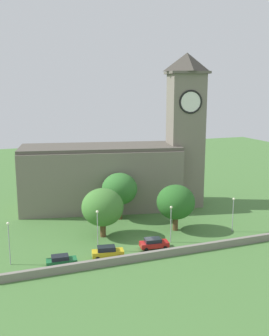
# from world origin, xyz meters

# --- Properties ---
(ground_plane) EXTENTS (200.00, 200.00, 0.00)m
(ground_plane) POSITION_xyz_m (0.00, 15.00, 0.00)
(ground_plane) COLOR #477538
(church) EXTENTS (39.74, 18.47, 32.14)m
(church) POSITION_xyz_m (2.95, 21.92, 8.89)
(church) COLOR slate
(church) RESTS_ON ground
(quay_barrier) EXTENTS (47.16, 0.70, 1.17)m
(quay_barrier) POSITION_xyz_m (0.00, -5.11, 0.58)
(quay_barrier) COLOR gray
(quay_barrier) RESTS_ON ground
(car_green) EXTENTS (4.48, 2.39, 1.63)m
(car_green) POSITION_xyz_m (-14.33, -2.87, 0.83)
(car_green) COLOR #1E6B38
(car_green) RESTS_ON ground
(car_yellow) EXTENTS (4.97, 2.68, 1.89)m
(car_yellow) POSITION_xyz_m (-7.32, -2.56, 0.96)
(car_yellow) COLOR gold
(car_yellow) RESTS_ON ground
(car_red) EXTENTS (4.74, 2.72, 1.69)m
(car_red) POSITION_xyz_m (0.66, -1.59, 0.86)
(car_red) COLOR red
(car_red) RESTS_ON ground
(streetlamp_west_end) EXTENTS (0.44, 0.44, 6.47)m
(streetlamp_west_end) POSITION_xyz_m (-21.15, 0.20, 4.37)
(streetlamp_west_end) COLOR #9EA0A5
(streetlamp_west_end) RESTS_ON ground
(streetlamp_west_mid) EXTENTS (0.44, 0.44, 6.63)m
(streetlamp_west_mid) POSITION_xyz_m (-7.94, 0.57, 4.46)
(streetlamp_west_mid) COLOR #9EA0A5
(streetlamp_west_mid) RESTS_ON ground
(streetlamp_central) EXTENTS (0.44, 0.44, 6.24)m
(streetlamp_central) POSITION_xyz_m (4.27, -0.20, 4.24)
(streetlamp_central) COLOR #9EA0A5
(streetlamp_central) RESTS_ON ground
(streetlamp_east_mid) EXTENTS (0.44, 0.44, 6.25)m
(streetlamp_east_mid) POSITION_xyz_m (16.66, 0.44, 4.24)
(streetlamp_east_mid) COLOR #9EA0A5
(streetlamp_east_mid) RESTS_ON ground
(tree_by_tower) EXTENTS (7.15, 7.15, 8.48)m
(tree_by_tower) POSITION_xyz_m (-5.51, 6.20, 5.24)
(tree_by_tower) COLOR brown
(tree_by_tower) RESTS_ON ground
(tree_churchyard) EXTENTS (6.83, 6.83, 8.32)m
(tree_churchyard) POSITION_xyz_m (7.53, 4.70, 5.22)
(tree_churchyard) COLOR brown
(tree_churchyard) RESTS_ON ground
(tree_riverside_east) EXTENTS (6.83, 6.83, 9.13)m
(tree_riverside_east) POSITION_xyz_m (0.11, 14.04, 6.01)
(tree_riverside_east) COLOR brown
(tree_riverside_east) RESTS_ON ground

